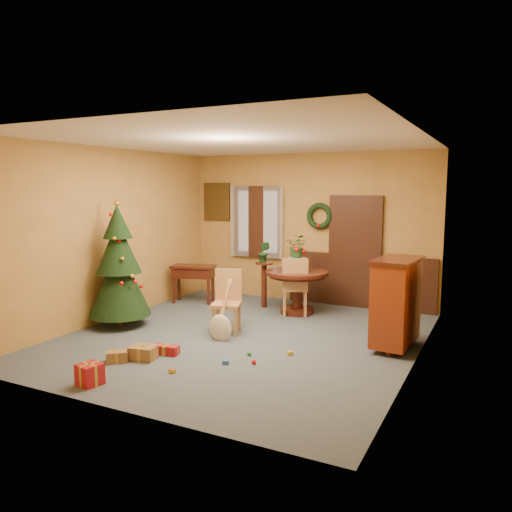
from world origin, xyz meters
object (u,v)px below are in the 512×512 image
Objects in this scene: christmas_tree at (119,267)px; writing_desk at (193,275)px; sideboard at (396,301)px; chair_near at (227,299)px; dining_table at (297,284)px.

writing_desk is at bearing 86.19° from christmas_tree.
sideboard is at bearing 11.06° from christmas_tree.
christmas_tree reaches higher than chair_near.
dining_table is at bearing 148.11° from sideboard.
chair_near is 0.77× the size of sideboard.
sideboard is (4.10, -1.11, 0.12)m from writing_desk.
dining_table is 3.08m from christmas_tree.
dining_table is 1.23× the size of writing_desk.
christmas_tree is 2.23× the size of writing_desk.
chair_near reaches higher than writing_desk.
chair_near is 2.53m from sideboard.
writing_desk is at bearing -176.73° from dining_table.
christmas_tree is at bearing -164.65° from chair_near.
sideboard is at bearing -31.89° from dining_table.
writing_desk is at bearing 137.76° from chair_near.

